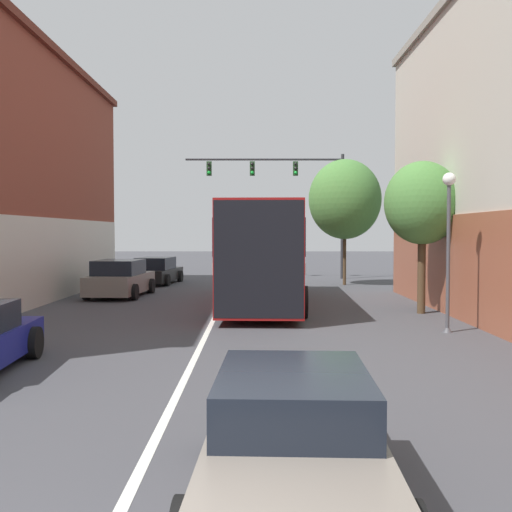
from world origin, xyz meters
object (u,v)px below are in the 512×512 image
parked_car_left_far (118,279)px  street_lamp (446,234)px  hatchback_foreground (292,441)px  parked_car_left_near (155,271)px  bus (262,250)px  traffic_signal_gantry (289,186)px  street_tree_near (420,204)px  street_tree_far (343,199)px

parked_car_left_far → street_lamp: street_lamp is taller
parked_car_left_far → street_lamp: 14.01m
hatchback_foreground → parked_car_left_near: parked_car_left_near is taller
parked_car_left_far → parked_car_left_near: bearing=-0.4°
street_lamp → parked_car_left_far: bearing=140.3°
parked_car_left_near → parked_car_left_far: size_ratio=1.02×
hatchback_foreground → parked_car_left_far: (-5.98, 18.80, 0.12)m
bus → traffic_signal_gantry: (1.71, 12.17, 3.28)m
traffic_signal_gantry → street_tree_near: size_ratio=1.82×
street_lamp → street_tree_near: (0.34, 3.74, 0.98)m
parked_car_left_far → street_lamp: (10.69, -8.86, 1.89)m
bus → street_tree_far: bearing=-25.1°
parked_car_left_near → street_tree_near: street_tree_near is taller
hatchback_foreground → street_tree_near: size_ratio=0.83×
hatchback_foreground → street_tree_near: (5.04, 13.68, 2.99)m
hatchback_foreground → bus: bearing=2.6°
street_tree_near → parked_car_left_near: bearing=133.1°
street_lamp → street_tree_far: size_ratio=0.67×
bus → traffic_signal_gantry: bearing=-5.8°
parked_car_left_near → traffic_signal_gantry: traffic_signal_gantry is taller
bus → street_tree_far: 9.35m
bus → parked_car_left_far: (-5.91, 2.62, -1.30)m
street_lamp → traffic_signal_gantry: bearing=99.5°
parked_car_left_near → traffic_signal_gantry: (7.14, 3.41, 4.65)m
street_lamp → bus: bearing=127.4°
street_lamp → street_tree_near: bearing=84.8°
parked_car_left_near → street_lamp: (10.21, -15.00, 1.96)m
bus → street_tree_near: (5.12, -2.50, 1.57)m
bus → parked_car_left_far: bus is taller
street_tree_far → hatchback_foreground: bearing=-99.6°
bus → street_tree_near: bearing=-113.8°
street_tree_near → street_tree_far: 10.62m
hatchback_foreground → parked_car_left_far: size_ratio=0.93×
bus → street_lamp: (4.78, -6.24, 0.59)m
parked_car_left_far → traffic_signal_gantry: bearing=-34.5°
bus → traffic_signal_gantry: traffic_signal_gantry is taller
street_tree_near → street_tree_far: size_ratio=0.79×
bus → parked_car_left_far: size_ratio=2.60×
traffic_signal_gantry → parked_car_left_near: bearing=-154.5°
hatchback_foreground → parked_car_left_near: bearing=14.8°
parked_car_left_near → street_lamp: size_ratio=1.07×
parked_car_left_far → street_tree_near: street_tree_near is taller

